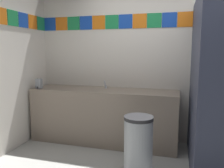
{
  "coord_description": "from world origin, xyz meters",
  "views": [
    {
      "loc": [
        0.27,
        -2.31,
        1.47
      ],
      "look_at": [
        -0.63,
        0.83,
        1.01
      ],
      "focal_mm": 36.74,
      "sensor_mm": 36.0,
      "label": 1
    }
  ],
  "objects": [
    {
      "name": "trash_bin",
      "position": [
        -0.15,
        0.3,
        0.36
      ],
      "size": [
        0.35,
        0.35,
        0.71
      ],
      "color": "#999EA3",
      "rests_on": "ground_plane"
    },
    {
      "name": "soap_dispenser",
      "position": [
        -1.92,
        0.94,
        0.95
      ],
      "size": [
        0.09,
        0.09,
        0.16
      ],
      "color": "gray",
      "rests_on": "vanity_counter"
    },
    {
      "name": "vanity_counter",
      "position": [
        -0.86,
        1.13,
        0.44
      ],
      "size": [
        2.34,
        0.61,
        0.87
      ],
      "color": "gray",
      "rests_on": "ground_plane"
    },
    {
      "name": "wall_back",
      "position": [
        0.0,
        1.47,
        1.37
      ],
      "size": [
        4.15,
        0.09,
        2.73
      ],
      "color": "silver",
      "rests_on": "ground_plane"
    },
    {
      "name": "faucet_center",
      "position": [
        -0.86,
        1.22,
        0.92
      ],
      "size": [
        0.04,
        0.1,
        0.14
      ],
      "color": "silver",
      "rests_on": "vanity_counter"
    },
    {
      "name": "stall_divider",
      "position": [
        0.64,
        0.44,
        1.07
      ],
      "size": [
        0.92,
        1.47,
        2.13
      ],
      "color": "#33384C",
      "rests_on": "ground_plane"
    }
  ]
}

